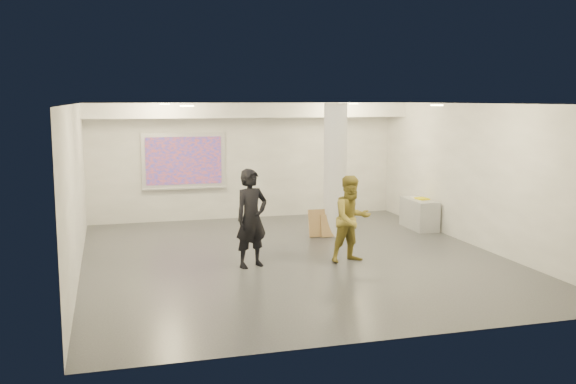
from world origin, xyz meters
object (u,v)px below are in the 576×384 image
object	(u,v)px
man	(352,219)
woman	(251,218)
projection_screen	(184,161)
credenza	(419,214)
column	(335,170)

from	to	relation	value
man	woman	bearing A→B (deg)	163.36
projection_screen	credenza	distance (m)	5.99
column	credenza	xyz separation A→B (m)	(2.22, 0.17, -1.15)
credenza	woman	distance (m)	5.27
column	man	world-z (taller)	column
projection_screen	credenza	xyz separation A→B (m)	(5.32, -2.49, -1.17)
projection_screen	woman	distance (m)	4.97
column	projection_screen	world-z (taller)	column
column	woman	xyz separation A→B (m)	(-2.43, -2.23, -0.59)
column	credenza	bearing A→B (deg)	4.26
woman	column	bearing A→B (deg)	21.02
projection_screen	woman	size ratio (longest dim) A/B	1.15
projection_screen	credenza	world-z (taller)	projection_screen
credenza	column	bearing A→B (deg)	-173.62
column	woman	bearing A→B (deg)	-137.48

